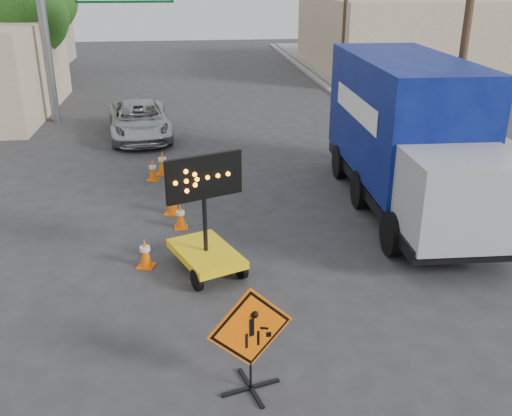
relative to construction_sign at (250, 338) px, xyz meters
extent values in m
plane|color=#2D2D30|center=(0.02, 0.44, -0.96)|extent=(100.00, 100.00, 0.00)
cube|color=gray|center=(7.22, 15.44, -0.90)|extent=(0.40, 60.00, 0.12)
cube|color=gray|center=(9.52, 15.44, -0.89)|extent=(4.00, 60.00, 0.15)
cube|color=#CCB494|center=(13.02, 30.44, 1.34)|extent=(10.00, 14.00, 4.60)
cylinder|color=slate|center=(-6.48, 18.44, 2.44)|extent=(0.36, 0.36, 6.80)
cylinder|color=slate|center=(-8.48, 26.44, 3.54)|extent=(0.44, 0.44, 9.00)
cylinder|color=#4E3721|center=(8.02, 10.44, 3.54)|extent=(0.26, 0.26, 9.00)
cylinder|color=#4E3721|center=(8.02, 24.44, 3.54)|extent=(0.26, 0.26, 9.00)
cylinder|color=#4E3721|center=(-7.98, 22.44, 0.66)|extent=(0.28, 0.28, 3.25)
sphere|color=#1C4614|center=(-7.98, 22.44, 3.21)|extent=(3.71, 3.71, 3.71)
cylinder|color=#4E3721|center=(-8.98, 30.44, 0.83)|extent=(0.28, 0.28, 3.58)
cube|color=black|center=(0.00, 0.00, -0.94)|extent=(0.96, 0.32, 0.04)
cube|color=black|center=(0.00, 0.00, -0.94)|extent=(0.32, 0.96, 0.04)
cylinder|color=black|center=(0.00, 0.00, -0.58)|extent=(0.04, 0.04, 0.76)
cube|color=#FD6205|center=(0.00, 0.00, 0.18)|extent=(1.34, 0.39, 1.38)
cube|color=black|center=(0.00, 0.00, 0.18)|extent=(1.24, 0.35, 1.29)
cube|color=yellow|center=(-0.51, 3.94, -0.54)|extent=(1.74, 2.15, 0.17)
cylinder|color=black|center=(-0.51, 3.94, 0.53)|extent=(0.09, 0.09, 2.06)
cube|color=black|center=(-0.51, 3.94, 1.23)|extent=(1.59, 0.72, 0.93)
imported|color=#B1B3B9|center=(-2.63, 15.32, -0.28)|extent=(2.85, 5.17, 1.37)
cube|color=black|center=(5.07, 6.87, -0.34)|extent=(2.80, 8.40, 0.31)
cube|color=#060D51|center=(5.07, 7.70, 1.48)|extent=(2.83, 6.53, 3.12)
cube|color=#9EA0A5|center=(5.07, 3.54, 0.65)|extent=(2.46, 1.96, 1.87)
cube|color=#FD6205|center=(-1.84, 4.30, -0.95)|extent=(0.45, 0.45, 0.03)
cone|color=#FD6205|center=(-1.84, 4.30, -0.60)|extent=(0.28, 0.28, 0.67)
cylinder|color=silver|center=(-1.84, 4.30, -0.52)|extent=(0.23, 0.23, 0.10)
cube|color=#FD6205|center=(-1.07, 6.30, -0.95)|extent=(0.35, 0.35, 0.03)
cone|color=#FD6205|center=(-1.07, 6.30, -0.62)|extent=(0.26, 0.26, 0.63)
cylinder|color=silver|center=(-1.07, 6.30, -0.54)|extent=(0.21, 0.21, 0.09)
cube|color=#FD6205|center=(-1.28, 7.28, -0.95)|extent=(0.50, 0.50, 0.03)
cone|color=#FD6205|center=(-1.28, 7.28, -0.55)|extent=(0.31, 0.31, 0.76)
cylinder|color=silver|center=(-1.28, 7.28, -0.46)|extent=(0.26, 0.26, 0.11)
cube|color=#FD6205|center=(-1.93, 10.09, -0.95)|extent=(0.44, 0.44, 0.03)
cone|color=#FD6205|center=(-1.93, 10.09, -0.61)|extent=(0.26, 0.26, 0.64)
cylinder|color=silver|center=(-1.93, 10.09, -0.54)|extent=(0.22, 0.22, 0.09)
cube|color=#FD6205|center=(-1.62, 10.62, -0.95)|extent=(0.51, 0.51, 0.03)
cone|color=#FD6205|center=(-1.62, 10.62, -0.55)|extent=(0.31, 0.31, 0.76)
cylinder|color=silver|center=(-1.62, 10.62, -0.46)|extent=(0.26, 0.26, 0.11)
camera|label=1|loc=(-0.81, -7.15, 5.10)|focal=40.00mm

